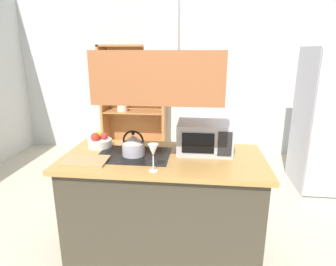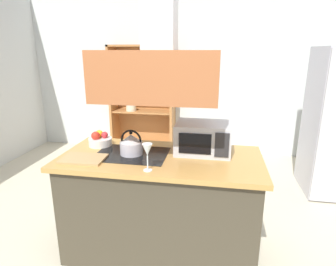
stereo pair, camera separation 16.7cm
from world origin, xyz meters
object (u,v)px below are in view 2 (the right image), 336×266
Objects in this scene: wine_glass_on_counter at (147,151)px; cutting_board at (83,159)px; dish_cabinet at (143,106)px; fruit_bowl at (100,140)px; kettle at (131,144)px; microwave at (203,138)px.

cutting_board is at bearing 168.25° from wine_glass_on_counter.
wine_glass_on_counter reaches higher than cutting_board.
dish_cabinet reaches higher than wine_glass_on_counter.
cutting_board is 0.37m from fruit_bowl.
cutting_board is at bearing -150.85° from kettle.
dish_cabinet is 2.63m from kettle.
dish_cabinet is at bearing 95.49° from fruit_bowl.
microwave reaches higher than cutting_board.
kettle is at bearing 125.25° from wine_glass_on_counter.
kettle reaches higher than cutting_board.
cutting_board is at bearing -84.98° from dish_cabinet.
cutting_board is 0.59m from wine_glass_on_counter.
kettle is 1.03× the size of wine_glass_on_counter.
microwave reaches higher than fruit_bowl.
cutting_board is 1.61× the size of fruit_bowl.
microwave is at bearing 51.22° from wine_glass_on_counter.
cutting_board is (-0.34, -0.19, -0.08)m from kettle.
cutting_board is (0.24, -2.75, 0.10)m from dish_cabinet.
microwave is (0.93, 0.34, 0.12)m from cutting_board.
kettle is at bearing 29.15° from cutting_board.
microwave is 0.94m from fruit_bowl.
microwave reaches higher than wine_glass_on_counter.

